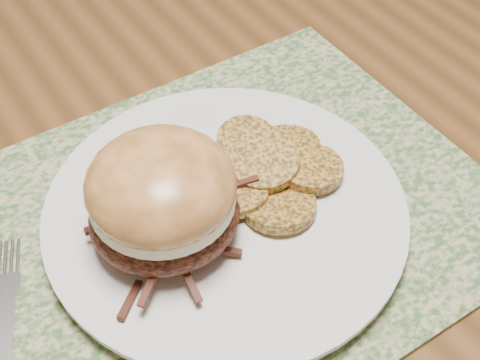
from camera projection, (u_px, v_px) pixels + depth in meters
name	position (u px, v px, depth m)	size (l,w,h in m)	color
ground	(272.00, 319.00, 1.31)	(3.50, 3.50, 0.00)	brown
dining_table	(292.00, 35.00, 0.82)	(1.50, 0.90, 0.75)	brown
placemat	(205.00, 227.00, 0.51)	(0.45, 0.33, 0.00)	#3C6333
dinner_plate	(226.00, 212.00, 0.51)	(0.26, 0.26, 0.02)	white
pork_sandwich	(162.00, 198.00, 0.46)	(0.13, 0.12, 0.08)	black
roasted_potatoes	(266.00, 169.00, 0.52)	(0.13, 0.14, 0.03)	#B38134
fork	(3.00, 337.00, 0.45)	(0.08, 0.16, 0.00)	silver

